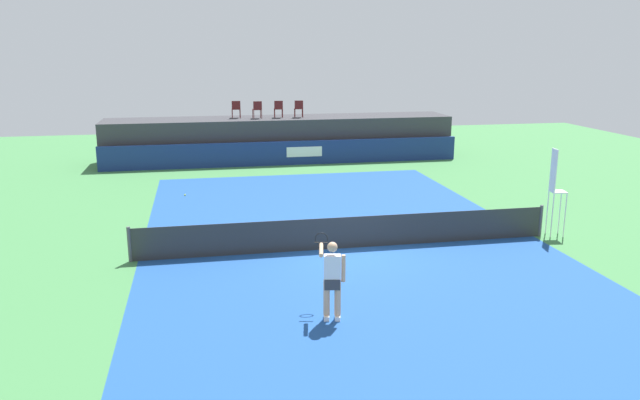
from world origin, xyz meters
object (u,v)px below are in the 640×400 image
tennis_player (332,277)px  tennis_ball (185,195)px  spectator_chair_left (257,109)px  spectator_chair_center (278,108)px  spectator_chair_far_left (236,108)px  spectator_chair_right (299,108)px  net_post_far (541,221)px  umpire_chair (555,186)px  net_post_near (129,244)px

tennis_player → tennis_ball: size_ratio=26.03×
spectator_chair_left → tennis_player: spectator_chair_left is taller
spectator_chair_left → spectator_chair_center: (1.11, 0.10, 0.00)m
spectator_chair_center → tennis_ball: spectator_chair_center is taller
spectator_chair_far_left → spectator_chair_right: (3.22, -0.37, 0.00)m
tennis_player → net_post_far: bearing=31.4°
spectator_chair_left → tennis_ball: spectator_chair_left is taller
spectator_chair_center → umpire_chair: (6.68, -15.09, -1.11)m
spectator_chair_far_left → spectator_chair_center: 2.19m
umpire_chair → net_post_far: bearing=-177.5°
net_post_far → net_post_near: bearing=180.0°
net_post_far → spectator_chair_center: bearing=112.6°
umpire_chair → tennis_player: size_ratio=1.56×
spectator_chair_left → tennis_player: (-0.31, -19.71, -1.73)m
tennis_ball → spectator_chair_left: bearing=63.5°
spectator_chair_left → net_post_far: size_ratio=0.89×
tennis_ball → tennis_player: bearing=-74.9°
spectator_chair_center → tennis_player: bearing=-94.1°
spectator_chair_far_left → spectator_chair_left: 1.13m
spectator_chair_left → umpire_chair: (7.79, -14.99, -1.11)m
spectator_chair_left → spectator_chair_center: size_ratio=1.00×
spectator_chair_left → tennis_ball: bearing=-116.5°
spectator_chair_center → spectator_chair_right: same height
net_post_near → tennis_player: tennis_player is taller
spectator_chair_left → spectator_chair_right: same height
spectator_chair_right → umpire_chair: size_ratio=0.32×
spectator_chair_center → net_post_far: bearing=-67.4°
tennis_player → tennis_ball: 12.85m
spectator_chair_center → net_post_near: spectator_chair_center is taller
spectator_chair_center → umpire_chair: spectator_chair_center is taller
umpire_chair → spectator_chair_center: bearing=113.9°
spectator_chair_left → umpire_chair: spectator_chair_left is taller
tennis_player → spectator_chair_left: bearing=89.1°
spectator_chair_right → spectator_chair_left: bearing=-178.8°
spectator_chair_center → tennis_player: 19.94m
umpire_chair → spectator_chair_far_left: bearing=119.9°
spectator_chair_right → umpire_chair: bearing=-69.5°
spectator_chair_far_left → spectator_chair_center: bearing=-8.2°
net_post_near → tennis_player: bearing=-45.0°
spectator_chair_left → net_post_near: (-5.01, -15.01, -2.19)m
tennis_player → net_post_near: bearing=135.0°
spectator_chair_far_left → net_post_far: size_ratio=0.89×
spectator_chair_center → tennis_player: (-1.42, -19.81, -1.73)m
spectator_chair_far_left → spectator_chair_left: size_ratio=1.00×
tennis_player → tennis_ball: tennis_player is taller
umpire_chair → tennis_ball: bearing=146.2°
spectator_chair_left → tennis_ball: size_ratio=13.06×
spectator_chair_right → net_post_far: spectator_chair_right is taller
net_post_near → tennis_player: 6.67m
spectator_chair_far_left → spectator_chair_right: bearing=-6.5°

